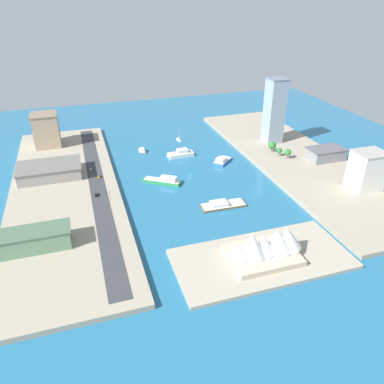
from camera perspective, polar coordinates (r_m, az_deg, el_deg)
name	(u,v)px	position (r m, az deg, el deg)	size (l,w,h in m)	color
ground_plane	(190,175)	(272.73, -0.35, 2.63)	(440.00, 440.00, 0.00)	#23668E
quay_west	(295,159)	(307.86, 15.59, 5.00)	(70.00, 240.00, 2.94)	#9E937F
quay_east	(65,191)	(262.47, -19.08, 0.16)	(70.00, 240.00, 2.94)	#9E937F
peninsula_point	(262,259)	(192.54, 10.75, -10.11)	(89.14, 42.17, 2.00)	#A89E89
road_strip	(97,184)	(261.42, -14.47, 1.16)	(10.58, 228.00, 0.15)	#38383D
catamaran_blue	(222,161)	(293.49, 4.69, 4.87)	(18.61, 18.03, 4.76)	blue
ferry_white_commuter	(181,154)	(304.09, -1.76, 5.93)	(23.20, 9.96, 6.05)	silver
yacht_sleek_gray	(142,151)	(315.33, -7.73, 6.37)	(5.04, 11.26, 3.53)	#999EA3
sailboat_small_white	(179,140)	(337.97, -2.04, 8.09)	(3.09, 8.02, 12.95)	white
barge_flat_brown	(222,205)	(233.52, 4.67, -1.97)	(29.45, 10.28, 3.46)	brown
ferry_green_doubledeck	(164,181)	(261.01, -4.39, 1.77)	(25.96, 20.12, 5.46)	#2D8C4C
tower_tall_glass	(274,111)	(327.13, 12.60, 12.12)	(14.77, 14.90, 54.26)	#8C9EB2
hotel_broad_white	(367,171)	(268.20, 25.41, 3.01)	(20.19, 17.19, 26.29)	silver
warehouse_low_gray	(326,154)	(308.81, 19.94, 5.60)	(28.63, 17.40, 9.06)	gray
terminal_long_green	(32,240)	(207.02, -23.49, -6.77)	(39.16, 15.28, 10.31)	slate
apartment_midrise_tan	(46,130)	(337.03, -21.61, 8.90)	(21.27, 21.63, 27.74)	tan
carpark_squat_concrete	(50,171)	(281.29, -21.13, 3.11)	(43.83, 27.98, 9.01)	gray
suv_black	(96,194)	(246.90, -14.59, -0.35)	(2.07, 4.71, 1.59)	black
van_white	(91,168)	(284.67, -15.39, 3.57)	(1.92, 4.71, 1.56)	black
taxi_yellow_cab	(99,176)	(270.65, -14.25, 2.37)	(2.02, 4.52, 1.56)	black
traffic_light_waterfront	(110,194)	(238.23, -12.62, -0.28)	(0.36, 0.36, 6.50)	black
opera_landmark	(267,245)	(188.35, 11.55, -7.98)	(39.69, 25.81, 17.42)	#BCAD93
park_tree_cluster	(278,148)	(306.14, 13.17, 6.59)	(10.78, 22.26, 9.01)	brown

